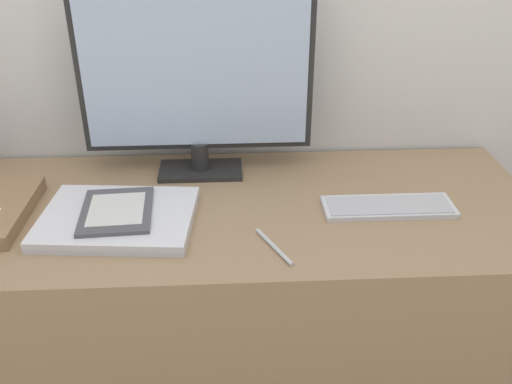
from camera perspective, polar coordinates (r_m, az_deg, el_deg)
The scene contains 6 objects.
desk at distance 1.50m, azimuth -2.87°, elevation -13.75°, with size 1.43×0.56×0.74m.
monitor at distance 1.35m, azimuth -6.01°, elevation 11.07°, with size 0.54×0.11×0.45m.
keyboard at distance 1.30m, azimuth 13.10°, elevation -1.44°, with size 0.29×0.10×0.01m.
laptop at distance 1.25m, azimuth -13.65°, elevation -2.56°, with size 0.34×0.27×0.02m.
ereader at distance 1.24m, azimuth -13.77°, elevation -1.83°, with size 0.16×0.19×0.01m.
pen at distance 1.14m, azimuth 1.81°, elevation -5.47°, with size 0.07×0.13×0.01m.
Camera 1 is at (0.01, -0.85, 1.39)m, focal length 40.00 mm.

